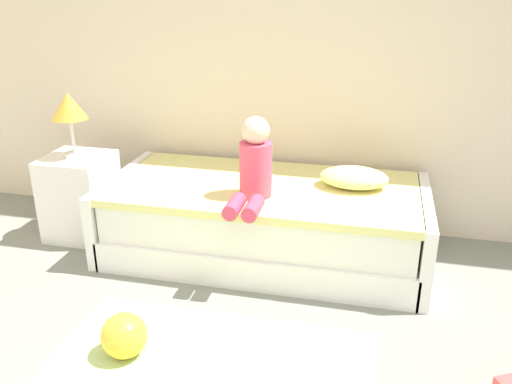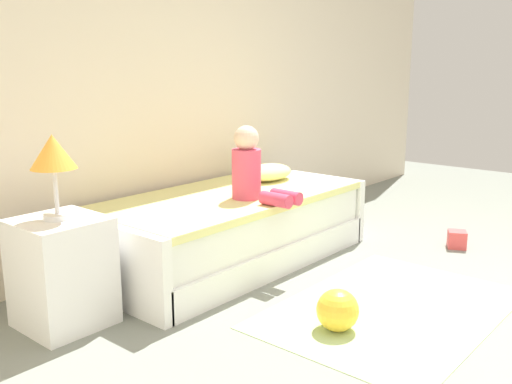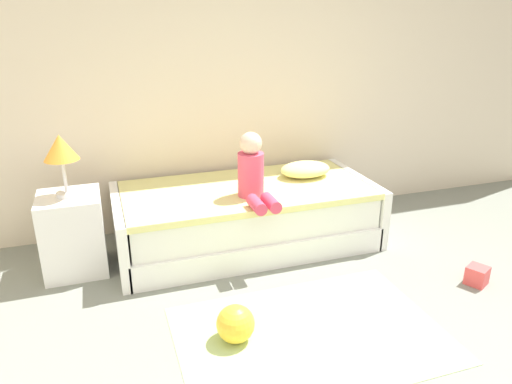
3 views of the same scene
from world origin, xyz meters
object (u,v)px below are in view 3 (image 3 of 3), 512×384
object	(u,v)px
toy_ball	(236,324)
child_figure	(253,172)
table_lamp	(61,151)
pillow	(305,169)
bed	(246,216)
nightstand	(73,234)
toy_block	(477,275)

from	to	relation	value
toy_ball	child_figure	bearing A→B (deg)	66.16
table_lamp	pillow	size ratio (longest dim) A/B	1.02
child_figure	toy_ball	size ratio (longest dim) A/B	2.22
bed	table_lamp	xyz separation A→B (m)	(-1.35, -0.02, 0.69)
table_lamp	nightstand	bearing A→B (deg)	0.00
table_lamp	toy_ball	bearing A→B (deg)	-52.78
pillow	child_figure	bearing A→B (deg)	-150.68
child_figure	toy_ball	bearing A→B (deg)	-113.84
bed	table_lamp	size ratio (longest dim) A/B	4.69
toy_ball	table_lamp	bearing A→B (deg)	127.22
pillow	toy_ball	bearing A→B (deg)	-127.93
bed	nightstand	bearing A→B (deg)	-179.31
toy_ball	toy_block	size ratio (longest dim) A/B	1.70
pillow	bed	bearing A→B (deg)	-169.99
table_lamp	pillow	xyz separation A→B (m)	(1.92, 0.12, -0.37)
nightstand	pillow	bearing A→B (deg)	3.47
toy_ball	toy_block	distance (m)	1.82
nightstand	table_lamp	size ratio (longest dim) A/B	1.33
bed	pillow	bearing A→B (deg)	10.01
toy_block	table_lamp	bearing A→B (deg)	157.36
table_lamp	bed	bearing A→B (deg)	0.69
toy_ball	nightstand	bearing A→B (deg)	127.22
child_figure	pillow	size ratio (longest dim) A/B	1.16
bed	pillow	distance (m)	0.66
nightstand	child_figure	bearing A→B (deg)	-9.05
table_lamp	child_figure	bearing A→B (deg)	-9.05
toy_block	bed	bearing A→B (deg)	139.97
table_lamp	toy_block	world-z (taller)	table_lamp
toy_ball	bed	bearing A→B (deg)	69.54
pillow	toy_block	xyz separation A→B (m)	(0.80, -1.25, -0.50)
bed	toy_ball	distance (m)	1.29
pillow	toy_ball	xyz separation A→B (m)	(-1.02, -1.30, -0.45)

